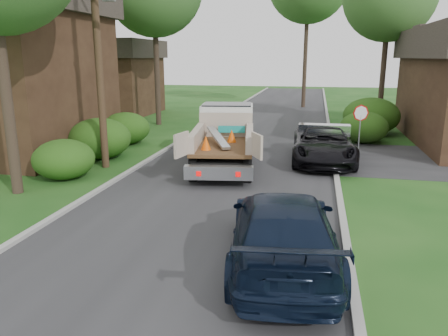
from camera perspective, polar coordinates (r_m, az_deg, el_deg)
name	(u,v)px	position (r m, az deg, el deg)	size (l,w,h in m)	color
ground	(200,217)	(12.95, -3.16, -6.39)	(120.00, 120.00, 0.00)	#174513
road	(250,149)	(22.39, 3.45, 2.51)	(8.00, 90.00, 0.02)	#28282B
curb_left	(174,145)	(23.32, -6.57, 3.05)	(0.20, 90.00, 0.12)	#9E9E99
curb_right	(333,151)	(22.17, 14.00, 2.13)	(0.20, 90.00, 0.12)	#9E9E99
stop_sign	(360,120)	(20.97, 17.38, 6.00)	(0.71, 0.32, 2.48)	slate
utility_pole	(98,41)	(18.80, -16.19, 15.60)	(2.42, 1.25, 10.00)	#382619
house_left_far	(109,76)	(37.62, -14.77, 11.52)	(7.56, 7.56, 6.00)	#342015
hedge_left_a	(64,159)	(17.84, -20.20, 1.09)	(2.34, 2.34, 1.53)	#19440F
hedge_left_b	(100,138)	(20.92, -15.94, 3.74)	(2.86, 2.86, 1.87)	#19440F
hedge_left_c	(126,128)	(24.16, -12.74, 5.09)	(2.60, 2.60, 1.70)	#19440F
hedge_right_a	(364,127)	(25.10, 17.79, 5.09)	(2.60, 2.60, 1.70)	#19440F
hedge_right_b	(371,116)	(28.10, 18.68, 6.47)	(3.38, 3.38, 2.21)	#19440F
flatbed_truck	(226,132)	(19.29, 0.20, 4.69)	(3.62, 6.86, 2.48)	black
black_pickup	(324,144)	(19.94, 12.87, 3.04)	(2.66, 5.76, 1.60)	black
navy_suv	(283,229)	(9.94, 7.72, -7.95)	(2.32, 5.70, 1.66)	black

